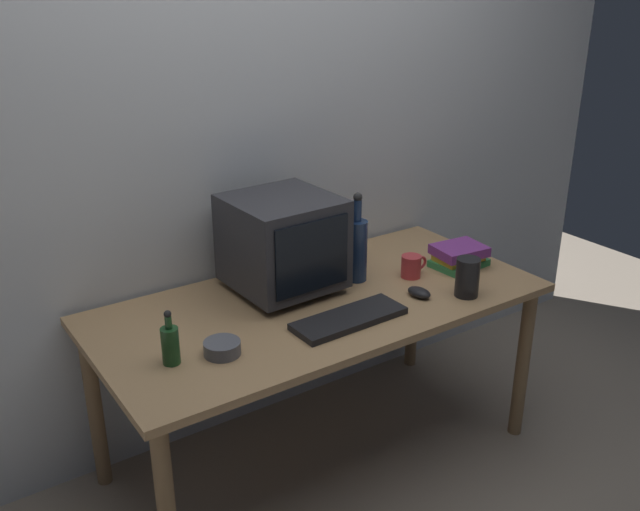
% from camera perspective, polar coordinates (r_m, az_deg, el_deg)
% --- Properties ---
extents(ground_plane, '(6.00, 6.00, 0.00)m').
position_cam_1_polar(ground_plane, '(3.01, 0.00, -15.85)').
color(ground_plane, gray).
extents(back_wall, '(4.00, 0.08, 2.50)m').
position_cam_1_polar(back_wall, '(2.83, -5.36, 9.73)').
color(back_wall, silver).
rests_on(back_wall, ground).
extents(desk, '(1.69, 0.81, 0.71)m').
position_cam_1_polar(desk, '(2.67, 0.00, -5.10)').
color(desk, tan).
rests_on(desk, ground).
extents(crt_monitor, '(0.39, 0.40, 0.37)m').
position_cam_1_polar(crt_monitor, '(2.65, -3.05, 1.04)').
color(crt_monitor, '#333338').
rests_on(crt_monitor, desk).
extents(keyboard, '(0.42, 0.16, 0.02)m').
position_cam_1_polar(keyboard, '(2.48, 2.37, -5.13)').
color(keyboard, black).
rests_on(keyboard, desk).
extents(computer_mouse, '(0.07, 0.11, 0.04)m').
position_cam_1_polar(computer_mouse, '(2.68, 8.04, -2.98)').
color(computer_mouse, black).
rests_on(computer_mouse, desk).
extents(bottle_tall, '(0.08, 0.08, 0.36)m').
position_cam_1_polar(bottle_tall, '(2.75, 3.00, 0.64)').
color(bottle_tall, navy).
rests_on(bottle_tall, desk).
extents(bottle_short, '(0.06, 0.06, 0.18)m').
position_cam_1_polar(bottle_short, '(2.25, -12.05, -7.01)').
color(bottle_short, '#1E4C23').
rests_on(bottle_short, desk).
extents(book_stack, '(0.23, 0.18, 0.09)m').
position_cam_1_polar(book_stack, '(2.96, 11.21, -0.05)').
color(book_stack, '#33894C').
rests_on(book_stack, desk).
extents(mug, '(0.12, 0.08, 0.09)m').
position_cam_1_polar(mug, '(2.83, 7.44, -0.86)').
color(mug, '#CC383D').
rests_on(mug, desk).
extents(cd_spindle, '(0.12, 0.12, 0.04)m').
position_cam_1_polar(cd_spindle, '(2.29, -7.94, -7.43)').
color(cd_spindle, '#595B66').
rests_on(cd_spindle, desk).
extents(metal_canister, '(0.09, 0.09, 0.15)m').
position_cam_1_polar(metal_canister, '(2.69, 11.87, -1.74)').
color(metal_canister, black).
rests_on(metal_canister, desk).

